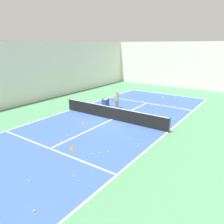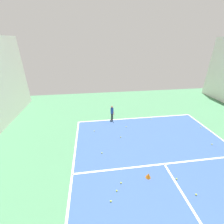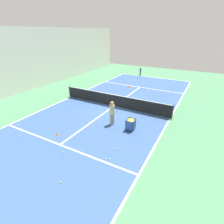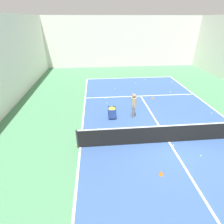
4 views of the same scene
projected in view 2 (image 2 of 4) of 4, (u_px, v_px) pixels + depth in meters
line_baseline_near at (136, 118)px, 12.78m from camera, size 9.66×0.10×0.00m
line_service_near at (164, 164)px, 8.03m from camera, size 9.66×0.10×0.00m
player_near_baseline at (112, 112)px, 12.31m from camera, size 0.28×0.57×1.22m
training_cone_2 at (148, 175)px, 7.18m from camera, size 0.25×0.25×0.26m
tennis_ball_7 at (117, 191)px, 6.56m from camera, size 0.07×0.07×0.07m
tennis_ball_9 at (94, 131)px, 10.92m from camera, size 0.07×0.07×0.07m
tennis_ball_10 at (126, 127)px, 11.46m from camera, size 0.07×0.07×0.07m
tennis_ball_11 at (102, 153)px, 8.77m from camera, size 0.07×0.07×0.07m
tennis_ball_21 at (177, 179)px, 7.12m from camera, size 0.07×0.07×0.07m
tennis_ball_25 at (111, 201)px, 6.13m from camera, size 0.07×0.07×0.07m
tennis_ball_27 at (196, 195)px, 6.40m from camera, size 0.07×0.07×0.07m
tennis_ball_29 at (201, 127)px, 11.36m from camera, size 0.07×0.07×0.07m
tennis_ball_31 at (121, 183)px, 6.92m from camera, size 0.07×0.07×0.07m
tennis_ball_34 at (121, 137)px, 10.21m from camera, size 0.07×0.07×0.07m
tennis_ball_35 at (151, 119)px, 12.54m from camera, size 0.07×0.07×0.07m
tennis_ball_36 at (212, 144)px, 9.50m from camera, size 0.07×0.07×0.07m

